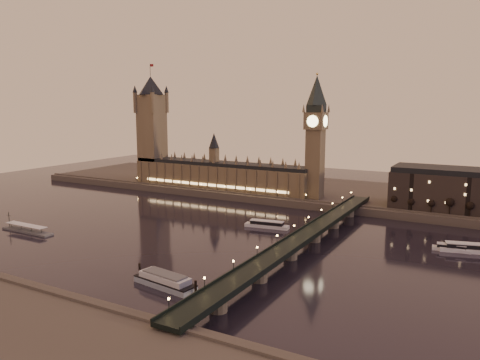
% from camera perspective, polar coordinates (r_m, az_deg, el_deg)
% --- Properties ---
extents(ground, '(700.00, 700.00, 0.00)m').
position_cam_1_polar(ground, '(324.32, -7.68, -6.00)').
color(ground, black).
rests_on(ground, ground).
extents(far_embankment, '(560.00, 130.00, 6.00)m').
position_cam_1_polar(far_embankment, '(451.60, 8.07, -1.28)').
color(far_embankment, '#423D35').
rests_on(far_embankment, ground).
extents(palace_of_westminster, '(180.00, 26.62, 52.00)m').
position_cam_1_polar(palace_of_westminster, '(440.23, -2.51, 1.00)').
color(palace_of_westminster, brown).
rests_on(palace_of_westminster, ground).
extents(victoria_tower, '(31.68, 31.68, 118.00)m').
position_cam_1_polar(victoria_tower, '(482.78, -10.71, 6.84)').
color(victoria_tower, brown).
rests_on(victoria_tower, ground).
extents(big_ben, '(17.68, 17.68, 104.00)m').
position_cam_1_polar(big_ben, '(395.03, 9.22, 6.10)').
color(big_ben, brown).
rests_on(big_ben, ground).
extents(westminster_bridge, '(13.20, 260.00, 15.30)m').
position_cam_1_polar(westminster_bridge, '(279.51, 7.65, -7.33)').
color(westminster_bridge, black).
rests_on(westminster_bridge, ground).
extents(bare_tree_0, '(5.23, 5.23, 10.64)m').
position_cam_1_polar(bare_tree_0, '(372.12, 18.01, -2.20)').
color(bare_tree_0, black).
rests_on(bare_tree_0, ground).
extents(bare_tree_1, '(5.23, 5.23, 10.64)m').
position_cam_1_polar(bare_tree_1, '(369.92, 20.02, -2.37)').
color(bare_tree_1, black).
rests_on(bare_tree_1, ground).
extents(bare_tree_2, '(5.23, 5.23, 10.64)m').
position_cam_1_polar(bare_tree_2, '(368.18, 22.05, -2.54)').
color(bare_tree_2, black).
rests_on(bare_tree_2, ground).
extents(bare_tree_3, '(5.23, 5.23, 10.64)m').
position_cam_1_polar(bare_tree_3, '(366.92, 24.10, -2.71)').
color(bare_tree_3, black).
rests_on(bare_tree_3, ground).
extents(bare_tree_4, '(5.23, 5.23, 10.64)m').
position_cam_1_polar(bare_tree_4, '(366.12, 26.16, -2.88)').
color(bare_tree_4, black).
rests_on(bare_tree_4, ground).
extents(cruise_boat_a, '(31.59, 11.14, 4.95)m').
position_cam_1_polar(cruise_boat_a, '(326.37, 3.29, -5.44)').
color(cruise_boat_a, silver).
rests_on(cruise_boat_a, ground).
extents(cruise_boat_b, '(29.85, 14.32, 5.35)m').
position_cam_1_polar(cruise_boat_b, '(303.60, 25.83, -7.47)').
color(cruise_boat_b, silver).
rests_on(cruise_boat_b, ground).
extents(cruise_boat_c, '(21.15, 7.61, 4.14)m').
position_cam_1_polar(cruise_boat_c, '(302.07, 24.35, -7.55)').
color(cruise_boat_c, silver).
rests_on(cruise_boat_c, ground).
extents(moored_barge, '(38.41, 14.16, 7.11)m').
position_cam_1_polar(moored_barge, '(227.10, -9.14, -12.01)').
color(moored_barge, '#95A8BD').
rests_on(moored_barge, ground).
extents(pontoon_pier, '(43.41, 7.23, 11.57)m').
position_cam_1_polar(pontoon_pier, '(346.31, -24.52, -5.57)').
color(pontoon_pier, '#595B5E').
rests_on(pontoon_pier, ground).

